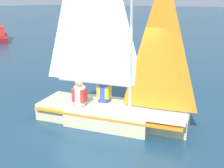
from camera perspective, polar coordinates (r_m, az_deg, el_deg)
The scene contains 4 objects.
ground_plane at distance 7.54m, azimuth 0.00°, elevation -7.63°, with size 260.00×260.00×0.00m, color navy.
sailboat_main at distance 7.23m, azimuth -0.29°, elevation -1.13°, with size 4.11×2.32×6.10m.
sailor_helm at distance 7.65m, azimuth -1.61°, elevation -2.29°, with size 0.39×0.36×1.16m.
sailor_crew at distance 7.42m, azimuth -6.55°, elevation -3.00°, with size 0.39×0.36×1.16m.
Camera 1 is at (3.88, -5.67, 3.12)m, focal length 45.00 mm.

